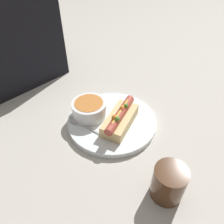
# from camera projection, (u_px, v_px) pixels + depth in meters

# --- Properties ---
(ground_plane) EXTENTS (4.00, 4.00, 0.00)m
(ground_plane) POSITION_uv_depth(u_px,v_px,m) (112.00, 123.00, 0.70)
(ground_plane) COLOR #BCB7AD
(dinner_plate) EXTENTS (0.28, 0.28, 0.02)m
(dinner_plate) POSITION_uv_depth(u_px,v_px,m) (112.00, 121.00, 0.69)
(dinner_plate) COLOR white
(dinner_plate) RESTS_ON ground_plane
(hot_dog) EXTENTS (0.16, 0.11, 0.06)m
(hot_dog) POSITION_uv_depth(u_px,v_px,m) (121.00, 118.00, 0.65)
(hot_dog) COLOR #E5C17F
(hot_dog) RESTS_ON dinner_plate
(soup_bowl) EXTENTS (0.11, 0.11, 0.05)m
(soup_bowl) POSITION_uv_depth(u_px,v_px,m) (89.00, 108.00, 0.68)
(soup_bowl) COLOR white
(soup_bowl) RESTS_ON dinner_plate
(spoon) EXTENTS (0.04, 0.16, 0.01)m
(spoon) POSITION_uv_depth(u_px,v_px,m) (81.00, 123.00, 0.67)
(spoon) COLOR #B7B7BC
(spoon) RESTS_ON dinner_plate
(drinking_glass) EXTENTS (0.08, 0.08, 0.09)m
(drinking_glass) POSITION_uv_depth(u_px,v_px,m) (169.00, 183.00, 0.49)
(drinking_glass) COLOR #4C2D19
(drinking_glass) RESTS_ON ground_plane
(seated_diner) EXTENTS (0.36, 0.16, 0.46)m
(seated_diner) POSITION_uv_depth(u_px,v_px,m) (6.00, 34.00, 0.75)
(seated_diner) COLOR black
(seated_diner) RESTS_ON ground_plane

